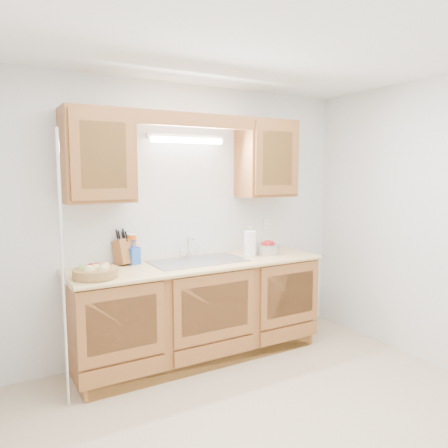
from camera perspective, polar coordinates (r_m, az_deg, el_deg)
room at (r=2.86m, az=7.52°, el=-2.25°), size 3.52×3.50×2.50m
base_cabinets at (r=4.05m, az=-3.32°, el=-11.29°), size 2.20×0.60×0.86m
countertop at (r=3.92m, az=-3.27°, el=-5.23°), size 2.30×0.63×0.04m
upper_cabinet_left at (r=3.68m, az=-16.19°, el=8.54°), size 0.55×0.33×0.75m
upper_cabinet_right at (r=4.39m, az=5.54°, el=8.47°), size 0.55×0.33×0.75m
valance at (r=3.86m, az=-3.43°, el=13.40°), size 2.20×0.05×0.12m
fluorescent_fixture at (r=4.05m, az=-4.89°, el=11.05°), size 0.76×0.08×0.08m
sink at (r=3.95m, az=-3.40°, el=-5.90°), size 0.84×0.46×0.36m
wire_shelf_pole at (r=3.29m, az=-20.27°, el=-5.87°), size 0.03×0.03×2.00m
outlet_plate at (r=4.62m, az=5.51°, el=0.01°), size 0.08×0.01×0.12m
fruit_basket at (r=3.47m, az=-16.45°, el=-5.97°), size 0.44×0.44×0.11m
knife_block at (r=3.88m, az=-13.11°, el=-3.51°), size 0.16×0.20×0.32m
orange_canister at (r=3.91m, az=-11.99°, el=-3.14°), size 0.10×0.10×0.26m
soap_bottle at (r=3.87m, az=-11.80°, el=-3.57°), size 0.13×0.13×0.22m
sponge at (r=3.94m, az=-12.01°, el=-4.87°), size 0.12×0.08×0.02m
paper_towel at (r=4.16m, az=3.42°, el=-2.60°), size 0.14×0.14×0.28m
apple_bowl at (r=4.29m, az=5.63°, el=-3.14°), size 0.26×0.26×0.13m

